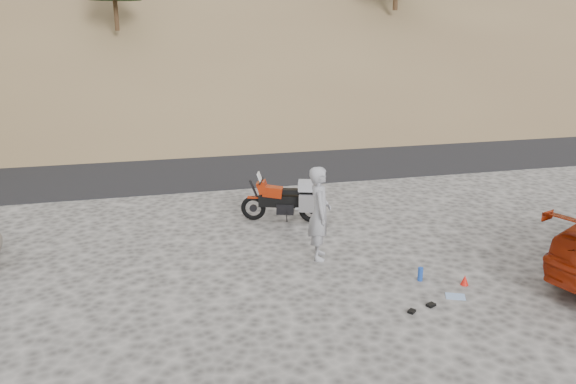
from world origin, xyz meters
The scene contains 9 objects.
ground centered at (0.00, 0.00, 0.00)m, with size 140.00×140.00×0.00m, color #42403D.
road centered at (0.00, 9.00, 0.00)m, with size 120.00×7.00×0.05m, color black.
motorcycle centered at (-0.07, 2.62, 0.51)m, with size 1.92×0.94×1.18m.
man centered at (0.04, 0.38, 0.00)m, with size 0.68×0.45×1.86m, color gray.
gear_bottle centered at (1.50, -1.07, 0.13)m, with size 0.09×0.09×0.25m, color #193E99.
gear_funnel centered at (2.19, -1.43, 0.09)m, with size 0.14×0.14×0.18m, color red.
gear_glove_a centered at (1.24, -2.00, 0.02)m, with size 0.15×0.11×0.04m, color black.
gear_glove_b centered at (0.83, -2.12, 0.02)m, with size 0.13×0.10×0.04m, color black.
gear_blue_cloth centered at (1.80, -1.80, 0.01)m, with size 0.32×0.24×0.01m, color #7E9BC3.
Camera 1 is at (-3.06, -9.48, 4.46)m, focal length 35.00 mm.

